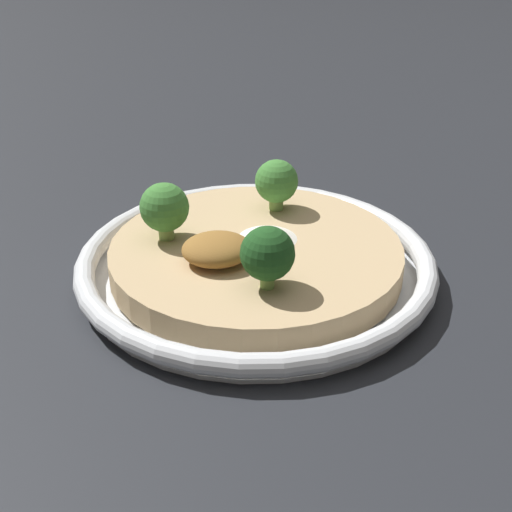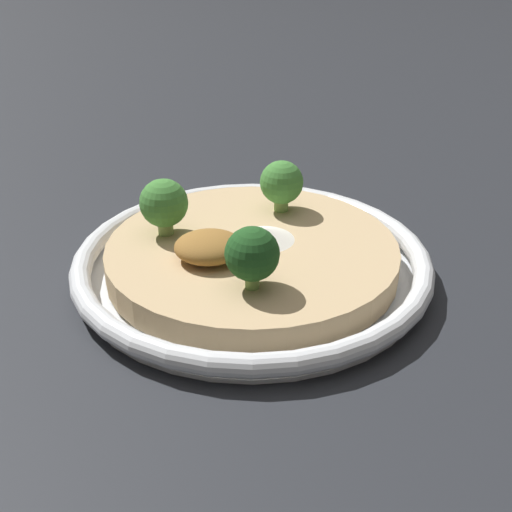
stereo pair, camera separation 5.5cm
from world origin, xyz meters
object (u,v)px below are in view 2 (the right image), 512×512
at_px(broccoli_front, 285,183).
at_px(broccoli_right, 168,204).
at_px(broccoli_back, 256,255).
at_px(risotto_bowl, 256,260).

xyz_separation_m(broccoli_front, broccoli_right, (0.10, 0.05, 0.00)).
distance_m(broccoli_front, broccoli_right, 0.11).
xyz_separation_m(broccoli_front, broccoli_back, (0.03, 0.14, 0.00)).
bearing_deg(broccoli_front, broccoli_back, 78.65).
bearing_deg(broccoli_back, broccoli_front, -101.35).
distance_m(risotto_bowl, broccoli_front, 0.08).
distance_m(risotto_bowl, broccoli_right, 0.09).
bearing_deg(broccoli_right, broccoli_back, 130.02).
relative_size(risotto_bowl, broccoli_front, 6.36).
bearing_deg(risotto_bowl, broccoli_front, -112.06).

